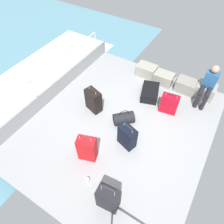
# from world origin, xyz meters

# --- Properties ---
(ground_plane) EXTENTS (4.40, 5.20, 0.06)m
(ground_plane) POSITION_xyz_m (0.00, 0.00, -0.03)
(ground_plane) COLOR #939699
(gunwale_port) EXTENTS (0.06, 5.20, 0.45)m
(gunwale_port) POSITION_xyz_m (-2.17, 0.00, 0.23)
(gunwale_port) COLOR #939699
(gunwale_port) RESTS_ON ground_plane
(railing_port) EXTENTS (0.04, 4.20, 1.02)m
(railing_port) POSITION_xyz_m (-2.17, 0.00, 0.78)
(railing_port) COLOR silver
(railing_port) RESTS_ON ground_plane
(sea_wake) EXTENTS (12.00, 12.00, 0.01)m
(sea_wake) POSITION_xyz_m (-3.60, 0.00, -0.34)
(sea_wake) COLOR #598C9E
(sea_wake) RESTS_ON ground_plane
(cargo_crate_0) EXTENTS (0.65, 0.42, 0.36)m
(cargo_crate_0) POSITION_xyz_m (-0.30, 2.19, 0.18)
(cargo_crate_0) COLOR gray
(cargo_crate_0) RESTS_ON ground_plane
(cargo_crate_1) EXTENTS (0.61, 0.41, 0.34)m
(cargo_crate_1) POSITION_xyz_m (0.32, 2.13, 0.17)
(cargo_crate_1) COLOR gray
(cargo_crate_1) RESTS_ON ground_plane
(cargo_crate_2) EXTENTS (0.63, 0.43, 0.37)m
(cargo_crate_2) POSITION_xyz_m (1.03, 2.14, 0.18)
(cargo_crate_2) COLOR gray
(cargo_crate_2) RESTS_ON ground_plane
(cargo_crate_3) EXTENTS (0.56, 0.45, 0.41)m
(cargo_crate_3) POSITION_xyz_m (1.56, 2.18, 0.21)
(cargo_crate_3) COLOR gray
(cargo_crate_3) RESTS_ON ground_plane
(passenger_seated) EXTENTS (0.34, 0.66, 1.11)m
(passenger_seated) POSITION_xyz_m (1.56, 2.00, 0.59)
(passenger_seated) COLOR #26598C
(passenger_seated) RESTS_ON ground_plane
(suitcase_0) EXTENTS (0.50, 0.37, 0.75)m
(suitcase_0) POSITION_xyz_m (-0.89, 0.09, 0.33)
(suitcase_0) COLOR black
(suitcase_0) RESTS_ON ground_plane
(suitcase_1) EXTENTS (0.48, 0.29, 0.66)m
(suitcase_1) POSITION_xyz_m (0.87, 1.08, 0.28)
(suitcase_1) COLOR #B70C1E
(suitcase_1) RESTS_ON ground_plane
(suitcase_2) EXTENTS (0.46, 0.35, 0.83)m
(suitcase_2) POSITION_xyz_m (-0.16, -1.20, 0.34)
(suitcase_2) COLOR red
(suitcase_2) RESTS_ON ground_plane
(suitcase_3) EXTENTS (0.44, 0.29, 0.85)m
(suitcase_3) POSITION_xyz_m (0.80, -1.85, 0.32)
(suitcase_3) COLOR black
(suitcase_3) RESTS_ON ground_plane
(suitcase_4) EXTENTS (0.48, 0.36, 0.70)m
(suitcase_4) POSITION_xyz_m (0.43, -0.44, 0.30)
(suitcase_4) COLOR black
(suitcase_4) RESTS_ON ground_plane
(suitcase_5) EXTENTS (0.66, 0.81, 0.28)m
(suitcase_5) POSITION_xyz_m (0.21, 1.36, 0.14)
(suitcase_5) COLOR black
(suitcase_5) RESTS_ON ground_plane
(duffel_bag) EXTENTS (0.60, 0.60, 0.46)m
(duffel_bag) POSITION_xyz_m (0.04, 0.10, 0.16)
(duffel_bag) COLOR black
(duffel_bag) RESTS_ON ground_plane
(paper_cup) EXTENTS (0.08, 0.08, 0.10)m
(paper_cup) POSITION_xyz_m (0.17, -1.68, 0.05)
(paper_cup) COLOR white
(paper_cup) RESTS_ON ground_plane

